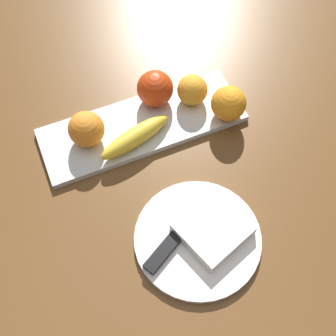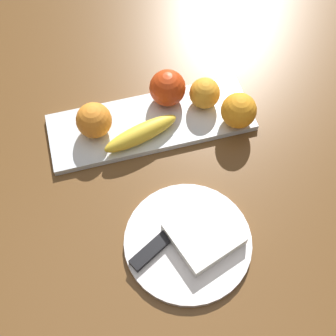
# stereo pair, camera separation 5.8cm
# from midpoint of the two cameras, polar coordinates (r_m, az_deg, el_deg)

# --- Properties ---
(ground_plane) EXTENTS (2.40, 2.40, 0.00)m
(ground_plane) POSITION_cam_midpoint_polar(r_m,az_deg,el_deg) (0.92, -5.98, 2.78)
(ground_plane) COLOR brown
(fruit_tray) EXTENTS (0.43, 0.15, 0.01)m
(fruit_tray) POSITION_cam_midpoint_polar(r_m,az_deg,el_deg) (0.94, -5.12, 5.50)
(fruit_tray) COLOR silver
(fruit_tray) RESTS_ON ground_plane
(apple) EXTENTS (0.08, 0.08, 0.08)m
(apple) POSITION_cam_midpoint_polar(r_m,az_deg,el_deg) (0.94, -3.49, 10.18)
(apple) COLOR red
(apple) RESTS_ON fruit_tray
(banana) EXTENTS (0.17, 0.08, 0.04)m
(banana) POSITION_cam_midpoint_polar(r_m,az_deg,el_deg) (0.89, -6.08, 4.05)
(banana) COLOR yellow
(banana) RESTS_ON fruit_tray
(orange_near_apple) EXTENTS (0.07, 0.07, 0.07)m
(orange_near_apple) POSITION_cam_midpoint_polar(r_m,az_deg,el_deg) (0.90, -12.44, 4.87)
(orange_near_apple) COLOR orange
(orange_near_apple) RESTS_ON fruit_tray
(orange_near_banana) EXTENTS (0.07, 0.07, 0.07)m
(orange_near_banana) POSITION_cam_midpoint_polar(r_m,az_deg,el_deg) (0.92, 6.09, 8.27)
(orange_near_banana) COLOR orange
(orange_near_banana) RESTS_ON fruit_tray
(orange_center) EXTENTS (0.07, 0.07, 0.07)m
(orange_center) POSITION_cam_midpoint_polar(r_m,az_deg,el_deg) (0.95, 1.41, 10.04)
(orange_center) COLOR orange
(orange_center) RESTS_ON fruit_tray
(dinner_plate) EXTENTS (0.23, 0.23, 0.01)m
(dinner_plate) POSITION_cam_midpoint_polar(r_m,az_deg,el_deg) (0.82, 1.81, -9.29)
(dinner_plate) COLOR white
(dinner_plate) RESTS_ON ground_plane
(folded_napkin) EXTENTS (0.14, 0.14, 0.02)m
(folded_napkin) POSITION_cam_midpoint_polar(r_m,az_deg,el_deg) (0.80, 3.78, -8.03)
(folded_napkin) COLOR white
(folded_napkin) RESTS_ON dinner_plate
(knife) EXTENTS (0.17, 0.11, 0.01)m
(knife) POSITION_cam_midpoint_polar(r_m,az_deg,el_deg) (0.80, -1.97, -10.14)
(knife) COLOR silver
(knife) RESTS_ON dinner_plate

